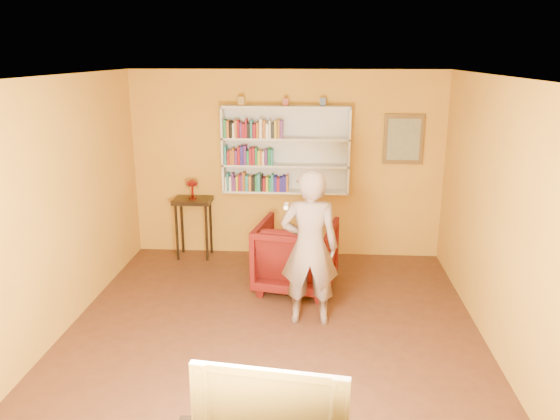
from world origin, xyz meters
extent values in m
cube|color=#452516|center=(0.00, 0.00, -0.06)|extent=(5.30, 5.80, 0.12)
cube|color=#C68824|center=(0.00, 2.52, 1.35)|extent=(5.30, 0.04, 2.70)
cube|color=#C68824|center=(0.00, -2.52, 1.35)|extent=(5.30, 0.04, 2.70)
cube|color=#C68824|center=(-2.27, 0.00, 1.35)|extent=(0.04, 5.80, 2.70)
cube|color=#C68824|center=(2.27, 0.00, 1.35)|extent=(0.04, 5.80, 2.70)
cube|color=silver|center=(0.00, 0.00, 2.73)|extent=(5.30, 5.80, 0.06)
cube|color=silver|center=(0.00, 2.48, 1.60)|extent=(1.80, 0.03, 1.20)
cube|color=silver|center=(-0.89, 2.35, 1.60)|extent=(0.03, 0.28, 1.20)
cube|color=silver|center=(0.89, 2.35, 1.60)|extent=(0.03, 0.28, 1.20)
cube|color=silver|center=(0.00, 2.35, 1.00)|extent=(1.80, 0.28, 0.03)
cube|color=silver|center=(0.00, 2.35, 1.38)|extent=(1.80, 0.28, 0.03)
cube|color=silver|center=(0.00, 2.35, 1.76)|extent=(1.80, 0.28, 0.03)
cube|color=silver|center=(0.00, 2.35, 2.20)|extent=(1.80, 0.28, 0.03)
cube|color=white|center=(-0.85, 2.30, 1.12)|extent=(0.02, 0.15, 0.20)
cube|color=teal|center=(-0.82, 2.30, 1.14)|extent=(0.03, 0.17, 0.25)
cube|color=white|center=(-0.78, 2.29, 1.12)|extent=(0.03, 0.15, 0.21)
cube|color=#60287A|center=(-0.75, 2.29, 1.14)|extent=(0.03, 0.14, 0.25)
cube|color=#60287A|center=(-0.72, 2.31, 1.11)|extent=(0.02, 0.17, 0.19)
cube|color=gold|center=(-0.69, 2.29, 1.12)|extent=(0.03, 0.14, 0.21)
cube|color=maroon|center=(-0.65, 2.31, 1.13)|extent=(0.03, 0.19, 0.24)
cube|color=#60287A|center=(-0.62, 2.30, 1.13)|extent=(0.02, 0.16, 0.23)
cube|color=#914D1A|center=(-0.59, 2.30, 1.15)|extent=(0.04, 0.16, 0.27)
cube|color=teal|center=(-0.55, 2.30, 1.13)|extent=(0.04, 0.17, 0.22)
cube|color=#B96425|center=(-0.50, 2.30, 1.12)|extent=(0.04, 0.16, 0.21)
cube|color=black|center=(-0.45, 2.31, 1.12)|extent=(0.04, 0.18, 0.21)
cube|color=#1A7945|center=(-0.41, 2.31, 1.13)|extent=(0.03, 0.18, 0.22)
cube|color=teal|center=(-0.38, 2.31, 1.14)|extent=(0.04, 0.18, 0.25)
cube|color=black|center=(-0.34, 2.31, 1.13)|extent=(0.02, 0.19, 0.23)
cube|color=maroon|center=(-0.30, 2.29, 1.11)|extent=(0.04, 0.14, 0.20)
cube|color=gold|center=(-0.26, 2.31, 1.12)|extent=(0.03, 0.18, 0.21)
cube|color=#1A7945|center=(-0.22, 2.31, 1.11)|extent=(0.04, 0.18, 0.20)
cube|color=teal|center=(-0.18, 2.30, 1.14)|extent=(0.03, 0.16, 0.25)
cube|color=#272095|center=(-0.14, 2.31, 1.12)|extent=(0.04, 0.18, 0.22)
cube|color=maroon|center=(-0.10, 2.29, 1.11)|extent=(0.04, 0.14, 0.19)
cube|color=#272095|center=(-0.06, 2.31, 1.12)|extent=(0.03, 0.17, 0.20)
cube|color=#272095|center=(-0.03, 2.31, 1.13)|extent=(0.02, 0.18, 0.22)
cube|color=#272095|center=(0.00, 2.30, 1.12)|extent=(0.03, 0.16, 0.22)
cube|color=#B96425|center=(0.03, 2.30, 1.13)|extent=(0.03, 0.15, 0.23)
cube|color=teal|center=(-0.84, 2.31, 1.53)|extent=(0.03, 0.17, 0.26)
cube|color=maroon|center=(-0.80, 2.31, 1.49)|extent=(0.03, 0.17, 0.19)
cube|color=#914D1A|center=(-0.76, 2.31, 1.50)|extent=(0.04, 0.19, 0.20)
cube|color=#B96425|center=(-0.73, 2.30, 1.51)|extent=(0.02, 0.15, 0.23)
cube|color=#60287A|center=(-0.70, 2.29, 1.50)|extent=(0.03, 0.15, 0.20)
cube|color=maroon|center=(-0.65, 2.31, 1.52)|extent=(0.04, 0.17, 0.25)
cube|color=#272095|center=(-0.61, 2.31, 1.52)|extent=(0.04, 0.18, 0.26)
cube|color=#60287A|center=(-0.57, 2.31, 1.53)|extent=(0.04, 0.18, 0.27)
cube|color=#1A7945|center=(-0.53, 2.30, 1.50)|extent=(0.03, 0.15, 0.20)
cube|color=maroon|center=(-0.49, 2.30, 1.51)|extent=(0.04, 0.16, 0.23)
cube|color=maroon|center=(-0.45, 2.30, 1.51)|extent=(0.03, 0.17, 0.24)
cube|color=#1A7945|center=(-0.41, 2.29, 1.51)|extent=(0.03, 0.14, 0.24)
cube|color=gold|center=(-0.37, 2.30, 1.50)|extent=(0.03, 0.16, 0.20)
cube|color=#B96425|center=(-0.33, 2.30, 1.50)|extent=(0.03, 0.16, 0.21)
cube|color=white|center=(-0.31, 2.31, 1.49)|extent=(0.02, 0.18, 0.20)
cube|color=#60287A|center=(-0.27, 2.30, 1.50)|extent=(0.04, 0.15, 0.22)
cube|color=#1A7945|center=(-0.22, 2.31, 1.51)|extent=(0.04, 0.18, 0.23)
cube|color=teal|center=(-0.19, 2.30, 1.50)|extent=(0.02, 0.17, 0.22)
cube|color=#1A7945|center=(-0.84, 2.30, 1.90)|extent=(0.04, 0.16, 0.25)
cube|color=#B96425|center=(-0.80, 2.31, 1.89)|extent=(0.04, 0.19, 0.24)
cube|color=black|center=(-0.76, 2.31, 1.89)|extent=(0.04, 0.19, 0.22)
cube|color=white|center=(-0.72, 2.31, 1.87)|extent=(0.03, 0.17, 0.20)
cube|color=#B96425|center=(-0.69, 2.31, 1.90)|extent=(0.03, 0.19, 0.24)
cube|color=maroon|center=(-0.65, 2.29, 1.90)|extent=(0.03, 0.14, 0.24)
cube|color=#60287A|center=(-0.62, 2.30, 1.88)|extent=(0.02, 0.16, 0.21)
cube|color=maroon|center=(-0.58, 2.31, 1.87)|extent=(0.04, 0.19, 0.20)
cube|color=maroon|center=(-0.55, 2.31, 1.90)|extent=(0.03, 0.19, 0.26)
cube|color=black|center=(-0.51, 2.30, 1.88)|extent=(0.04, 0.17, 0.20)
cube|color=teal|center=(-0.47, 2.30, 1.90)|extent=(0.03, 0.16, 0.25)
cube|color=maroon|center=(-0.43, 2.31, 1.87)|extent=(0.04, 0.19, 0.19)
cube|color=#B96425|center=(-0.38, 2.30, 1.88)|extent=(0.03, 0.16, 0.21)
cube|color=white|center=(-0.34, 2.30, 1.91)|extent=(0.04, 0.16, 0.26)
cube|color=#914D1A|center=(-0.29, 2.29, 1.90)|extent=(0.04, 0.15, 0.25)
cube|color=white|center=(-0.25, 2.30, 1.87)|extent=(0.04, 0.15, 0.20)
cube|color=white|center=(-0.21, 2.29, 1.90)|extent=(0.02, 0.14, 0.24)
cube|color=black|center=(-0.18, 2.31, 1.87)|extent=(0.04, 0.18, 0.20)
cube|color=gold|center=(-0.13, 2.31, 1.90)|extent=(0.03, 0.18, 0.24)
cube|color=#914D1A|center=(-0.09, 2.30, 1.90)|extent=(0.03, 0.16, 0.25)
cube|color=#60287A|center=(-0.05, 2.30, 1.90)|extent=(0.03, 0.16, 0.25)
cube|color=#A87E30|center=(-0.62, 2.35, 2.28)|extent=(0.09, 0.09, 0.12)
cube|color=#A04635|center=(0.00, 2.35, 2.27)|extent=(0.08, 0.08, 0.10)
cube|color=#485779|center=(0.51, 2.35, 2.27)|extent=(0.08, 0.08, 0.11)
cube|color=brown|center=(1.65, 2.46, 1.75)|extent=(0.55, 0.04, 0.70)
cube|color=gray|center=(1.65, 2.44, 1.75)|extent=(0.45, 0.02, 0.58)
cylinder|color=black|center=(-1.56, 2.09, 0.42)|extent=(0.04, 0.04, 0.83)
cylinder|color=black|center=(-1.12, 2.09, 0.42)|extent=(0.04, 0.04, 0.83)
cylinder|color=black|center=(-1.56, 2.41, 0.42)|extent=(0.04, 0.04, 0.83)
cylinder|color=black|center=(-1.12, 2.41, 0.42)|extent=(0.04, 0.04, 0.83)
cube|color=black|center=(-1.34, 2.25, 0.86)|extent=(0.54, 0.42, 0.06)
cylinder|color=#990D0F|center=(-1.34, 2.25, 0.90)|extent=(0.12, 0.12, 0.02)
cylinder|color=#990D0F|center=(-1.34, 2.25, 0.99)|extent=(0.03, 0.03, 0.15)
ellipsoid|color=#990D0F|center=(-1.34, 2.25, 1.11)|extent=(0.16, 0.16, 0.10)
cylinder|color=beige|center=(-1.26, 2.25, 1.11)|extent=(0.01, 0.01, 0.12)
cylinder|color=beige|center=(-1.27, 2.29, 1.11)|extent=(0.01, 0.01, 0.12)
cylinder|color=beige|center=(-1.30, 2.32, 1.11)|extent=(0.01, 0.01, 0.12)
cylinder|color=beige|center=(-1.34, 2.33, 1.11)|extent=(0.01, 0.01, 0.12)
cylinder|color=beige|center=(-1.38, 2.32, 1.11)|extent=(0.01, 0.01, 0.12)
cylinder|color=beige|center=(-1.41, 2.29, 1.11)|extent=(0.01, 0.01, 0.12)
cylinder|color=beige|center=(-1.42, 2.25, 1.11)|extent=(0.01, 0.01, 0.12)
cylinder|color=beige|center=(-1.41, 2.21, 1.11)|extent=(0.01, 0.01, 0.12)
cylinder|color=beige|center=(-1.38, 2.18, 1.11)|extent=(0.01, 0.01, 0.12)
cylinder|color=beige|center=(-1.34, 2.17, 1.11)|extent=(0.01, 0.01, 0.12)
cylinder|color=beige|center=(-1.30, 2.18, 1.11)|extent=(0.01, 0.01, 0.12)
cylinder|color=beige|center=(-1.27, 2.21, 1.11)|extent=(0.01, 0.01, 0.12)
imported|color=#450406|center=(0.21, 1.22, 0.44)|extent=(1.10, 1.13, 0.89)
imported|color=#7A6359|center=(0.39, 0.32, 0.88)|extent=(0.65, 0.43, 1.76)
cube|color=silver|center=(0.15, -0.06, 1.45)|extent=(0.04, 0.15, 0.04)
imported|color=black|center=(0.19, -2.25, 0.76)|extent=(1.01, 0.25, 0.58)
camera|label=1|loc=(0.46, -5.26, 2.91)|focal=35.00mm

